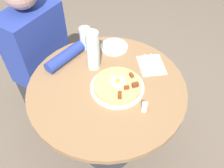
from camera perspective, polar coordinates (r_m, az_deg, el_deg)
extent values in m
plane|color=#6B5B4C|center=(1.84, -0.89, -14.95)|extent=(6.00, 6.00, 0.00)
cylinder|color=olive|center=(1.27, -1.25, -0.73)|extent=(0.85, 0.85, 0.03)
cylinder|color=#333338|center=(1.55, -1.04, -9.31)|extent=(0.10, 0.10, 0.67)
cylinder|color=#333338|center=(1.83, -0.90, -14.78)|extent=(0.38, 0.38, 0.02)
cube|color=#2D2D33|center=(1.92, -14.91, -1.53)|extent=(0.32, 0.28, 0.45)
cube|color=navy|center=(1.61, -18.13, 9.28)|extent=(0.38, 0.22, 0.48)
cylinder|color=navy|center=(1.40, -11.36, 6.49)|extent=(0.27, 0.10, 0.07)
cylinder|color=white|center=(1.24, 1.28, -0.77)|extent=(0.29, 0.29, 0.01)
cylinder|color=tan|center=(1.22, 1.29, -0.25)|extent=(0.25, 0.25, 0.02)
cylinder|color=white|center=(1.22, 1.42, 0.62)|extent=(0.08, 0.08, 0.01)
sphere|color=yellow|center=(1.22, 1.42, 0.81)|extent=(0.03, 0.03, 0.03)
cube|color=brown|center=(1.20, 5.68, -0.20)|extent=(0.04, 0.04, 0.02)
cube|color=maroon|center=(1.19, 3.58, -0.86)|extent=(0.03, 0.03, 0.02)
cube|color=brown|center=(1.25, 4.75, 2.16)|extent=(0.03, 0.03, 0.02)
cube|color=brown|center=(1.15, 1.89, -2.69)|extent=(0.04, 0.03, 0.02)
cube|color=#387F2D|center=(1.24, 0.93, 1.64)|extent=(0.00, 0.01, 0.00)
cube|color=#387F2D|center=(1.21, 2.22, 0.06)|extent=(0.00, 0.01, 0.00)
cube|color=#387F2D|center=(1.28, -0.68, 3.21)|extent=(0.01, 0.00, 0.00)
cylinder|color=silver|center=(1.48, 0.51, 9.03)|extent=(0.17, 0.17, 0.01)
cube|color=white|center=(1.38, 9.55, 4.55)|extent=(0.22, 0.22, 0.00)
cube|color=silver|center=(1.37, 8.84, 4.62)|extent=(0.15, 0.13, 0.00)
cube|color=silver|center=(1.38, 10.29, 4.75)|extent=(0.15, 0.13, 0.00)
cylinder|color=silver|center=(1.45, -6.48, 11.06)|extent=(0.07, 0.07, 0.14)
cylinder|color=silver|center=(1.28, -4.68, 8.10)|extent=(0.07, 0.07, 0.23)
cylinder|color=white|center=(1.14, 7.89, -5.56)|extent=(0.03, 0.03, 0.06)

